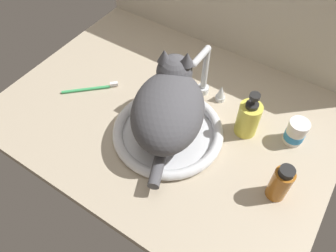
% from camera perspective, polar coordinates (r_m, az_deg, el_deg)
% --- Properties ---
extents(countertop, '(1.05, 0.78, 0.03)m').
position_cam_1_polar(countertop, '(1.05, -0.05, 1.83)').
color(countertop, '#B7A88E').
rests_on(countertop, ground).
extents(backsplash_wall, '(1.05, 0.02, 0.44)m').
position_cam_1_polar(backsplash_wall, '(1.20, 11.26, 20.79)').
color(backsplash_wall, beige).
rests_on(backsplash_wall, ground).
extents(sink_basin, '(0.34, 0.34, 0.03)m').
position_cam_1_polar(sink_basin, '(0.98, 0.00, -0.96)').
color(sink_basin, white).
rests_on(sink_basin, countertop).
extents(faucet, '(0.16, 0.11, 0.19)m').
position_cam_1_polar(faucet, '(1.05, 6.25, 8.63)').
color(faucet, silver).
rests_on(faucet, countertop).
extents(cat, '(0.30, 0.37, 0.19)m').
position_cam_1_polar(cat, '(0.91, 0.23, 3.81)').
color(cat, '#4C4C51').
rests_on(cat, sink_basin).
extents(pill_bottle, '(0.06, 0.06, 0.08)m').
position_cam_1_polar(pill_bottle, '(1.02, 21.62, -1.09)').
color(pill_bottle, white).
rests_on(pill_bottle, countertop).
extents(amber_bottle, '(0.05, 0.05, 0.12)m').
position_cam_1_polar(amber_bottle, '(0.88, 19.25, -9.51)').
color(amber_bottle, '#B2661E').
rests_on(amber_bottle, countertop).
extents(soap_pump_bottle, '(0.07, 0.07, 0.16)m').
position_cam_1_polar(soap_pump_bottle, '(0.98, 13.99, 1.34)').
color(soap_pump_bottle, '#E5DB4C').
rests_on(soap_pump_bottle, countertop).
extents(toothbrush, '(0.14, 0.14, 0.02)m').
position_cam_1_polar(toothbrush, '(1.14, -13.44, 6.47)').
color(toothbrush, '#3FB266').
rests_on(toothbrush, countertop).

